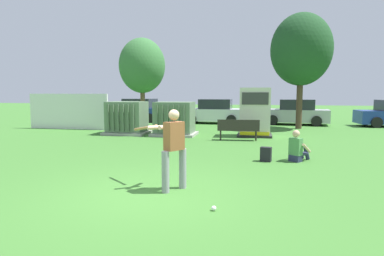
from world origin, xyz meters
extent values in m
plane|color=#3D752D|center=(0.00, 0.00, 0.00)|extent=(96.00, 96.00, 0.00)
cube|color=white|center=(-8.40, 10.50, 1.00)|extent=(4.80, 0.12, 2.00)
cube|color=#9E9B93|center=(-4.29, 9.11, 0.06)|extent=(2.10, 1.70, 0.12)
cube|color=#607A5B|center=(-4.29, 9.11, 0.87)|extent=(1.80, 1.40, 1.50)
cube|color=#52684E|center=(-4.93, 8.35, 0.87)|extent=(0.06, 0.12, 1.27)
cube|color=#52684E|center=(-4.67, 8.35, 0.87)|extent=(0.06, 0.12, 1.27)
cube|color=#52684E|center=(-4.42, 8.35, 0.87)|extent=(0.06, 0.12, 1.27)
cube|color=#52684E|center=(-4.16, 8.35, 0.87)|extent=(0.06, 0.12, 1.27)
cube|color=#52684E|center=(-3.91, 8.35, 0.87)|extent=(0.06, 0.12, 1.27)
cube|color=#52684E|center=(-3.65, 8.35, 0.87)|extent=(0.06, 0.12, 1.27)
cube|color=#9E9B93|center=(-1.83, 9.09, 0.06)|extent=(2.10, 1.70, 0.12)
cube|color=#607A5B|center=(-1.83, 9.09, 0.87)|extent=(1.80, 1.40, 1.50)
cube|color=#52684E|center=(-2.47, 8.33, 0.87)|extent=(0.06, 0.12, 1.27)
cube|color=#52684E|center=(-2.21, 8.33, 0.87)|extent=(0.06, 0.12, 1.27)
cube|color=#52684E|center=(-1.96, 8.33, 0.87)|extent=(0.06, 0.12, 1.27)
cube|color=#52684E|center=(-1.70, 8.33, 0.87)|extent=(0.06, 0.12, 1.27)
cube|color=#52684E|center=(-1.45, 8.33, 0.87)|extent=(0.06, 0.12, 1.27)
cube|color=#52684E|center=(-1.19, 8.33, 0.87)|extent=(0.06, 0.12, 1.27)
cube|color=#262626|center=(2.01, 9.50, 0.05)|extent=(1.60, 1.40, 0.10)
cube|color=beige|center=(2.01, 9.50, 1.20)|extent=(1.40, 1.20, 2.20)
cube|color=#383838|center=(2.01, 8.88, 1.81)|extent=(1.19, 0.04, 0.55)
cube|color=yellow|center=(2.01, 8.88, 0.20)|extent=(1.33, 0.04, 0.16)
cube|color=#2D2823|center=(1.32, 8.00, 0.45)|extent=(1.82, 0.52, 0.05)
cube|color=#2D2823|center=(1.33, 7.82, 0.70)|extent=(1.80, 0.17, 0.44)
cylinder|color=#2D2823|center=(0.55, 8.09, 0.21)|extent=(0.06, 0.06, 0.42)
cylinder|color=#2D2823|center=(2.07, 8.19, 0.21)|extent=(0.06, 0.06, 0.42)
cylinder|color=#2D2823|center=(0.57, 7.81, 0.21)|extent=(0.06, 0.06, 0.42)
cylinder|color=#2D2823|center=(2.09, 7.91, 0.21)|extent=(0.06, 0.06, 0.42)
cylinder|color=gray|center=(0.28, 0.14, 0.44)|extent=(0.16, 0.16, 0.88)
cylinder|color=gray|center=(0.56, 0.53, 0.44)|extent=(0.16, 0.16, 0.88)
cube|color=brown|center=(0.42, 0.33, 1.18)|extent=(0.43, 0.47, 0.60)
sphere|color=#DBAD89|center=(0.42, 0.33, 1.62)|extent=(0.23, 0.23, 0.23)
cylinder|color=#DBAD89|center=(0.06, 0.48, 1.34)|extent=(0.49, 0.38, 0.09)
cylinder|color=#DBAD89|center=(0.17, 0.62, 1.34)|extent=(0.24, 0.54, 0.09)
cylinder|color=#A5723F|center=(-0.44, 0.94, 1.27)|extent=(0.73, 0.54, 0.21)
sphere|color=#A5723F|center=(-0.09, 0.70, 1.34)|extent=(0.08, 0.08, 0.08)
sphere|color=white|center=(1.41, -0.72, 0.04)|extent=(0.09, 0.09, 0.09)
cube|color=#282D4C|center=(3.29, 3.91, 0.10)|extent=(0.42, 0.40, 0.20)
cube|color=#4C8C4C|center=(3.29, 3.91, 0.46)|extent=(0.42, 0.40, 0.52)
sphere|color=#DBAD89|center=(3.29, 3.91, 0.85)|extent=(0.22, 0.22, 0.22)
cylinder|color=#282D4C|center=(3.35, 4.14, 0.22)|extent=(0.38, 0.43, 0.13)
cylinder|color=#282D4C|center=(3.50, 4.32, 0.23)|extent=(0.28, 0.30, 0.46)
cylinder|color=#282D4C|center=(3.51, 4.02, 0.22)|extent=(0.38, 0.43, 0.13)
cylinder|color=#282D4C|center=(3.65, 4.19, 0.23)|extent=(0.28, 0.30, 0.46)
cylinder|color=#DBAD89|center=(3.25, 4.22, 0.42)|extent=(0.32, 0.37, 0.32)
cylinder|color=#DBAD89|center=(3.61, 3.93, 0.42)|extent=(0.32, 0.37, 0.32)
cube|color=black|center=(2.41, 3.74, 0.22)|extent=(0.36, 0.27, 0.44)
cube|color=black|center=(2.44, 3.87, 0.15)|extent=(0.23, 0.11, 0.22)
cylinder|color=brown|center=(-4.87, 13.02, 1.14)|extent=(0.28, 0.28, 2.28)
ellipsoid|color=#387038|center=(-4.87, 13.02, 3.70)|extent=(2.81, 2.81, 3.34)
cylinder|color=#4C3828|center=(4.45, 13.26, 1.38)|extent=(0.34, 0.34, 2.76)
ellipsoid|color=#1E4723|center=(4.45, 13.26, 4.47)|extent=(3.39, 3.39, 4.03)
cube|color=navy|center=(-6.31, 16.01, 0.58)|extent=(4.37, 2.16, 0.80)
cube|color=#262B33|center=(-6.16, 15.99, 1.30)|extent=(2.26, 1.79, 0.64)
cylinder|color=black|center=(-7.70, 15.31, 0.32)|extent=(0.66, 0.29, 0.64)
cylinder|color=black|center=(-7.50, 17.00, 0.32)|extent=(0.66, 0.29, 0.64)
cylinder|color=black|center=(-5.11, 15.02, 0.32)|extent=(0.66, 0.29, 0.64)
cylinder|color=black|center=(-4.92, 16.71, 0.32)|extent=(0.66, 0.29, 0.64)
cube|color=silver|center=(-0.81, 15.58, 0.58)|extent=(4.23, 1.78, 0.80)
cube|color=#262B33|center=(-0.66, 15.58, 1.30)|extent=(2.13, 1.60, 0.64)
cylinder|color=black|center=(-2.13, 14.76, 0.32)|extent=(0.64, 0.23, 0.64)
cylinder|color=black|center=(-2.09, 16.46, 0.32)|extent=(0.64, 0.23, 0.64)
cylinder|color=black|center=(0.47, 14.71, 0.32)|extent=(0.64, 0.23, 0.64)
cylinder|color=black|center=(0.51, 16.41, 0.32)|extent=(0.64, 0.23, 0.64)
cube|color=#B2B2B7|center=(4.47, 15.75, 0.58)|extent=(4.37, 2.18, 0.80)
cube|color=#262B33|center=(4.62, 15.74, 1.30)|extent=(2.27, 1.80, 0.64)
cylinder|color=black|center=(3.08, 15.06, 0.32)|extent=(0.66, 0.29, 0.64)
cylinder|color=black|center=(3.28, 16.75, 0.32)|extent=(0.66, 0.29, 0.64)
cylinder|color=black|center=(5.66, 14.76, 0.32)|extent=(0.66, 0.29, 0.64)
cylinder|color=black|center=(5.87, 16.44, 0.32)|extent=(0.66, 0.29, 0.64)
cylinder|color=black|center=(8.99, 14.60, 0.32)|extent=(0.65, 0.26, 0.64)
cylinder|color=black|center=(8.88, 16.30, 0.32)|extent=(0.65, 0.26, 0.64)
camera|label=1|loc=(2.15, -6.33, 2.11)|focal=30.72mm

